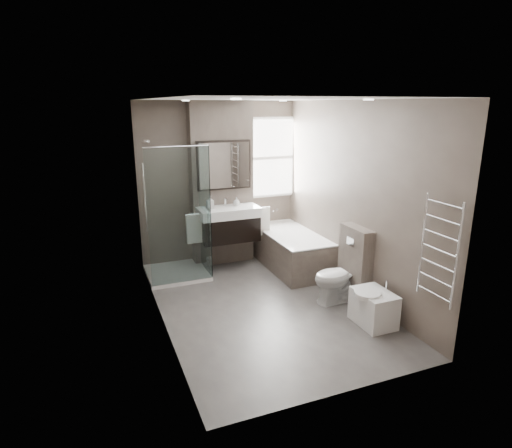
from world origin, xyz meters
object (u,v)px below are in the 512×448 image
bathtub (291,248)px  bidet (373,307)px  vanity (229,223)px  toilet (339,276)px

bathtub → bidet: bearing=-87.5°
bidet → bathtub: bearing=92.5°
vanity → bathtub: (0.92, -0.33, -0.43)m
toilet → bidet: (0.04, -0.69, -0.13)m
bathtub → toilet: bearing=-88.1°
bathtub → bidet: 2.05m
toilet → bathtub: bearing=-179.6°
vanity → toilet: vanity is taller
bathtub → bidet: bathtub is taller
toilet → vanity: bearing=-151.5°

